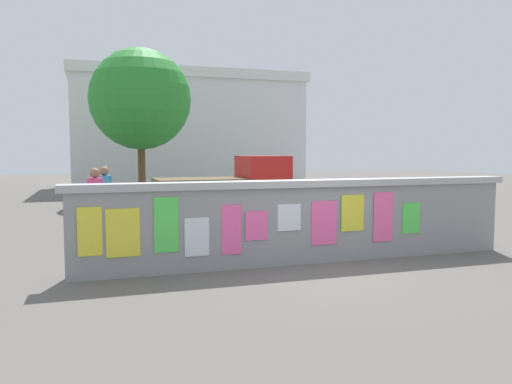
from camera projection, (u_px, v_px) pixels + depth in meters
The scene contains 10 objects.
ground at pixel (209, 211), 16.45m from camera, with size 60.00×60.00×0.00m, color #605B56.
poster_wall at pixel (306, 220), 8.80m from camera, with size 8.25×0.42×1.48m.
auto_rickshaw_truck at pixel (229, 190), 13.69m from camera, with size 3.65×1.61×1.85m.
motorcycle at pixel (374, 212), 12.48m from camera, with size 1.89×0.58×0.87m.
bicycle_near at pixel (340, 206), 14.59m from camera, with size 1.66×0.57×0.95m.
bicycle_far at pixel (326, 225), 10.97m from camera, with size 1.70×0.44×0.95m.
person_walking at pixel (105, 193), 11.98m from camera, with size 0.46×0.46×1.62m.
person_bystander at pixel (96, 197), 10.90m from camera, with size 0.44×0.44×1.62m.
tree_roadside at pixel (140, 99), 19.30m from camera, with size 3.92×3.92×5.96m.
building_background at pixel (185, 131), 28.01m from camera, with size 12.30×6.69×6.18m.
Camera 1 is at (-3.55, -8.03, 1.99)m, focal length 34.86 mm.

